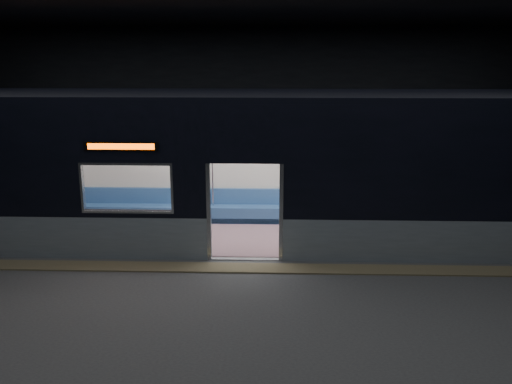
{
  "coord_description": "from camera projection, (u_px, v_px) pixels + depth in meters",
  "views": [
    {
      "loc": [
        0.59,
        -9.55,
        4.12
      ],
      "look_at": [
        0.18,
        2.3,
        1.15
      ],
      "focal_mm": 38.0,
      "sensor_mm": 36.0,
      "label": 1
    }
  ],
  "objects": [
    {
      "name": "transit_map",
      "position": [
        451.0,
        167.0,
        13.5
      ],
      "size": [
        0.92,
        0.03,
        0.6
      ],
      "primitive_type": "cube",
      "color": "white",
      "rests_on": "metro_car"
    },
    {
      "name": "tactile_strip",
      "position": [
        244.0,
        268.0,
        10.81
      ],
      "size": [
        22.8,
        0.5,
        0.03
      ],
      "primitive_type": "cube",
      "color": "#8C7F59",
      "rests_on": "station_floor"
    },
    {
      "name": "handbag",
      "position": [
        332.0,
        200.0,
        13.24
      ],
      "size": [
        0.42,
        0.4,
        0.17
      ],
      "primitive_type": "cube",
      "rotation": [
        0.0,
        0.0,
        0.42
      ],
      "color": "black",
      "rests_on": "passenger"
    },
    {
      "name": "station_floor",
      "position": [
        242.0,
        280.0,
        10.28
      ],
      "size": [
        24.0,
        14.0,
        0.01
      ],
      "primitive_type": "cube",
      "color": "#47494C",
      "rests_on": "ground"
    },
    {
      "name": "passenger",
      "position": [
        333.0,
        192.0,
        13.45
      ],
      "size": [
        0.49,
        0.79,
        1.48
      ],
      "rotation": [
        0.0,
        0.0,
        0.2
      ],
      "color": "black",
      "rests_on": "metro_car"
    },
    {
      "name": "metro_car",
      "position": [
        248.0,
        160.0,
        12.3
      ],
      "size": [
        18.0,
        3.04,
        3.35
      ],
      "color": "#93A0AF",
      "rests_on": "station_floor"
    },
    {
      "name": "station_envelope",
      "position": [
        241.0,
        84.0,
        9.39
      ],
      "size": [
        24.0,
        14.0,
        5.0
      ],
      "color": "black",
      "rests_on": "station_floor"
    }
  ]
}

